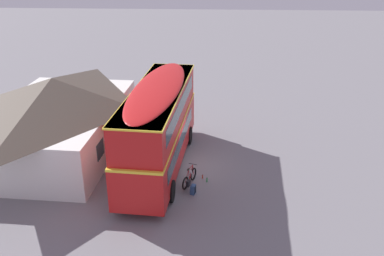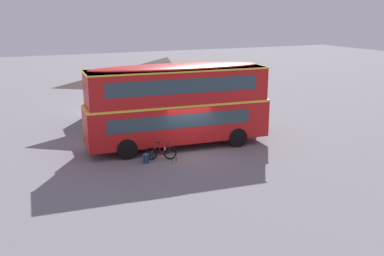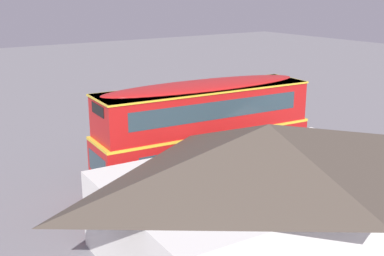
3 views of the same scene
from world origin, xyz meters
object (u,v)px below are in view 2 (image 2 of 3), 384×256
(touring_bicycle, at_px, (159,153))
(water_bottle_green_metal, at_px, (172,162))
(water_bottle_red_squeeze, at_px, (176,160))
(backpack_on_ground, at_px, (146,158))
(double_decker_bus, at_px, (178,102))

(touring_bicycle, bearing_deg, water_bottle_green_metal, -69.34)
(touring_bicycle, relative_size, water_bottle_red_squeeze, 6.90)
(backpack_on_ground, xyz_separation_m, water_bottle_red_squeeze, (1.53, -0.43, -0.17))
(double_decker_bus, height_order, water_bottle_green_metal, double_decker_bus)
(touring_bicycle, xyz_separation_m, backpack_on_ground, (-0.83, -0.24, -0.09))
(touring_bicycle, height_order, water_bottle_red_squeeze, touring_bicycle)
(double_decker_bus, distance_m, water_bottle_red_squeeze, 3.66)
(touring_bicycle, relative_size, backpack_on_ground, 2.92)
(double_decker_bus, height_order, water_bottle_red_squeeze, double_decker_bus)
(double_decker_bus, height_order, backpack_on_ground, double_decker_bus)
(water_bottle_green_metal, xyz_separation_m, water_bottle_red_squeeze, (0.35, 0.24, -0.01))
(touring_bicycle, xyz_separation_m, water_bottle_red_squeeze, (0.69, -0.67, -0.26))
(double_decker_bus, bearing_deg, water_bottle_red_squeeze, -114.49)
(double_decker_bus, height_order, touring_bicycle, double_decker_bus)
(backpack_on_ground, bearing_deg, double_decker_bus, 36.99)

